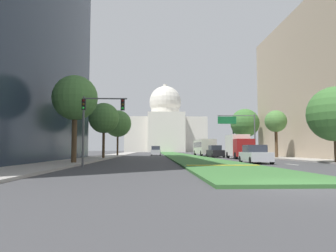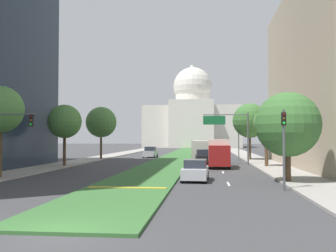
{
  "view_description": "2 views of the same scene",
  "coord_description": "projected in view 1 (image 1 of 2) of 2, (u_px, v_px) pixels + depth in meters",
  "views": [
    {
      "loc": [
        -4.83,
        -10.2,
        1.3
      ],
      "look_at": [
        -2.44,
        44.23,
        5.27
      ],
      "focal_mm": 33.7,
      "sensor_mm": 36.0,
      "label": 1
    },
    {
      "loc": [
        5.15,
        -12.96,
        3.38
      ],
      "look_at": [
        -0.39,
        42.07,
        5.06
      ],
      "focal_mm": 41.47,
      "sensor_mm": 36.0,
      "label": 2
    }
  ],
  "objects": [
    {
      "name": "street_tree_right_mid",
      "position": [
        276.0,
        122.0,
        43.42
      ],
      "size": [
        3.0,
        3.0,
        6.62
      ],
      "color": "#4C3823",
      "rests_on": "ground_plane"
    },
    {
      "name": "traffic_light_far_right",
      "position": [
        234.0,
        138.0,
        59.12
      ],
      "size": [
        0.28,
        0.35,
        5.2
      ],
      "color": "#515456",
      "rests_on": "ground_plane"
    },
    {
      "name": "median_curb_nose",
      "position": [
        223.0,
        165.0,
        22.09
      ],
      "size": [
        5.1,
        0.5,
        0.04
      ],
      "primitive_type": "cube",
      "color": "gold",
      "rests_on": "grass_median"
    },
    {
      "name": "street_tree_left_mid",
      "position": [
        104.0,
        118.0,
        40.73
      ],
      "size": [
        3.93,
        3.93,
        7.25
      ],
      "color": "#4C3823",
      "rests_on": "ground_plane"
    },
    {
      "name": "sedan_midblock",
      "position": [
        215.0,
        152.0,
        48.57
      ],
      "size": [
        2.11,
        4.62,
        1.86
      ],
      "color": "black",
      "rests_on": "ground_plane"
    },
    {
      "name": "sedan_distant",
      "position": [
        156.0,
        151.0,
        62.77
      ],
      "size": [
        2.06,
        4.6,
        1.87
      ],
      "color": "#BCBCC1",
      "rests_on": "ground_plane"
    },
    {
      "name": "sidewalk_right",
      "position": [
        243.0,
        155.0,
        61.7
      ],
      "size": [
        4.0,
        114.85,
        0.15
      ],
      "primitive_type": "cube",
      "color": "#9E9991",
      "rests_on": "ground_plane"
    },
    {
      "name": "box_truck_delivery",
      "position": [
        239.0,
        146.0,
        41.91
      ],
      "size": [
        2.4,
        6.4,
        3.2
      ],
      "color": "maroon",
      "rests_on": "ground_plane"
    },
    {
      "name": "overhead_guide_sign",
      "position": [
        241.0,
        126.0,
        47.2
      ],
      "size": [
        5.7,
        0.2,
        6.5
      ],
      "color": "#515456",
      "rests_on": "ground_plane"
    },
    {
      "name": "street_tree_left_near",
      "position": [
        75.0,
        98.0,
        27.16
      ],
      "size": [
        3.87,
        3.87,
        7.64
      ],
      "color": "#4C3823",
      "rests_on": "ground_plane"
    },
    {
      "name": "street_tree_left_far",
      "position": [
        118.0,
        124.0,
        56.35
      ],
      "size": [
        4.8,
        4.8,
        8.23
      ],
      "color": "#4C3823",
      "rests_on": "ground_plane"
    },
    {
      "name": "ground_plane",
      "position": [
        175.0,
        154.0,
        73.86
      ],
      "size": [
        280.75,
        280.75,
        0.0
      ],
      "primitive_type": "plane",
      "color": "#3D3D3F"
    },
    {
      "name": "street_tree_right_near",
      "position": [
        335.0,
        114.0,
        27.85
      ],
      "size": [
        4.87,
        4.87,
        6.83
      ],
      "color": "#4C3823",
      "rests_on": "ground_plane"
    },
    {
      "name": "sedan_lead_stopped",
      "position": [
        255.0,
        155.0,
        28.24
      ],
      "size": [
        2.13,
        4.6,
        1.66
      ],
      "color": "#BCBCC1",
      "rests_on": "ground_plane"
    },
    {
      "name": "lane_dashes_right",
      "position": [
        233.0,
        158.0,
        46.05
      ],
      "size": [
        0.16,
        43.03,
        0.01
      ],
      "color": "silver",
      "rests_on": "ground_plane"
    },
    {
      "name": "sidewalk_left",
      "position": [
        114.0,
        155.0,
        60.6
      ],
      "size": [
        4.0,
        114.85,
        0.15
      ],
      "primitive_type": "cube",
      "color": "#9E9991",
      "rests_on": "ground_plane"
    },
    {
      "name": "capitol_building",
      "position": [
        165.0,
        128.0,
        137.39
      ],
      "size": [
        33.72,
        26.49,
        29.79
      ],
      "color": "silver",
      "rests_on": "ground_plane"
    },
    {
      "name": "traffic_light_near_left",
      "position": [
        95.0,
        115.0,
        23.36
      ],
      "size": [
        3.34,
        0.35,
        5.2
      ],
      "color": "#515456",
      "rests_on": "ground_plane"
    },
    {
      "name": "grass_median",
      "position": [
        177.0,
        155.0,
        67.51
      ],
      "size": [
        5.66,
        114.85,
        0.14
      ],
      "primitive_type": "cube",
      "color": "#386B33",
      "rests_on": "ground_plane"
    },
    {
      "name": "street_tree_right_far",
      "position": [
        245.0,
        123.0,
        56.82
      ],
      "size": [
        5.16,
        5.16,
        8.53
      ],
      "color": "#4C3823",
      "rests_on": "ground_plane"
    },
    {
      "name": "city_bus",
      "position": [
        204.0,
        146.0,
        57.1
      ],
      "size": [
        2.62,
        11.0,
        2.95
      ],
      "color": "beige",
      "rests_on": "ground_plane"
    }
  ]
}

